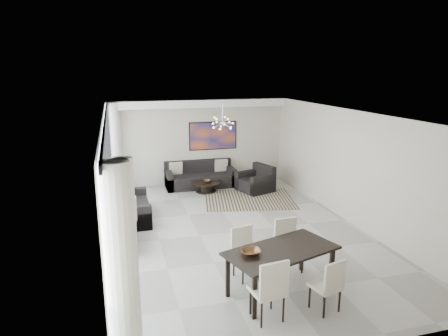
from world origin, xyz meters
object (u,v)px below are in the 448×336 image
object	(u,v)px
coffee_table	(206,186)
tv_console	(122,238)
sofa_main	(200,178)
dining_table	(281,254)
television	(128,216)

from	to	relation	value
coffee_table	tv_console	distance (m)	4.51
tv_console	sofa_main	bearing A→B (deg)	57.53
coffee_table	sofa_main	distance (m)	0.68
tv_console	dining_table	xyz separation A→B (m)	(2.68, -2.64, 0.51)
tv_console	dining_table	world-z (taller)	dining_table
tv_console	television	xyz separation A→B (m)	(0.16, -0.07, 0.52)
television	dining_table	xyz separation A→B (m)	(2.52, -2.58, -0.01)
television	sofa_main	bearing A→B (deg)	-21.21
sofa_main	television	size ratio (longest dim) A/B	2.25
sofa_main	tv_console	size ratio (longest dim) A/B	1.62
coffee_table	television	size ratio (longest dim) A/B	0.91
sofa_main	dining_table	xyz separation A→B (m)	(-0.02, -6.88, 0.45)
coffee_table	dining_table	distance (m)	6.24
tv_console	dining_table	bearing A→B (deg)	-44.62
dining_table	coffee_table	bearing A→B (deg)	89.36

